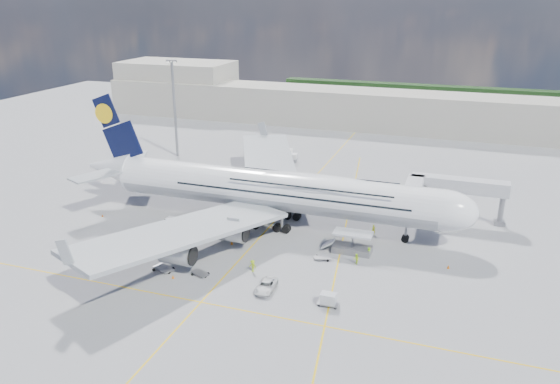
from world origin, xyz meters
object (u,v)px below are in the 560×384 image
(catering_truck_outer, at_px, (286,156))
(crew_loader, at_px, (356,259))
(crew_van, at_px, (369,252))
(dolly_nose_near, at_px, (322,258))
(dolly_back, at_px, (173,223))
(service_van, at_px, (266,286))
(cone_wing_left_outer, at_px, (281,168))
(dolly_nose_far, at_px, (328,299))
(crew_tug, at_px, (253,266))
(cargo_loader, at_px, (351,245))
(dolly_row_b, at_px, (163,268))
(jet_bridge, at_px, (441,189))
(cone_wing_right_inner, at_px, (232,243))
(cone_tail, at_px, (102,215))
(dolly_row_a, at_px, (148,253))
(crew_nose, at_px, (374,230))
(baggage_tug, at_px, (174,243))
(dolly_row_c, at_px, (200,273))
(light_mast, at_px, (175,108))
(airliner, at_px, (274,190))
(catering_truck_inner, at_px, (270,187))
(cone_wing_left_inner, at_px, (268,189))
(cone_nose, at_px, (448,267))
(crew_wing, at_px, (178,255))
(cone_wing_right_outer, at_px, (173,277))

(catering_truck_outer, height_order, crew_loader, catering_truck_outer)
(crew_van, bearing_deg, dolly_nose_near, 98.94)
(catering_truck_outer, bearing_deg, crew_van, -61.07)
(dolly_back, distance_m, catering_truck_outer, 48.55)
(dolly_back, bearing_deg, crew_loader, 1.98)
(service_van, xyz_separation_m, cone_wing_left_outer, (-17.30, 56.59, -0.47))
(dolly_nose_far, height_order, crew_tug, crew_tug)
(cargo_loader, distance_m, dolly_row_b, 31.34)
(cargo_loader, bearing_deg, service_van, -118.85)
(jet_bridge, height_order, dolly_row_b, jet_bridge)
(cone_wing_right_inner, bearing_deg, cone_tail, 173.71)
(dolly_back, distance_m, cone_wing_right_inner, 13.45)
(service_van, distance_m, crew_tug, 6.17)
(dolly_row_a, bearing_deg, crew_nose, 15.12)
(baggage_tug, bearing_deg, dolly_row_c, -63.09)
(light_mast, xyz_separation_m, cone_wing_left_outer, (30.31, -2.22, -12.95))
(airliner, bearing_deg, dolly_row_c, -99.82)
(catering_truck_inner, bearing_deg, crew_loader, -39.45)
(light_mast, distance_m, cone_wing_left_inner, 39.43)
(dolly_back, distance_m, cone_nose, 49.57)
(crew_nose, bearing_deg, cone_wing_left_inner, 118.78)
(crew_van, xyz_separation_m, cone_tail, (-52.83, -0.03, -0.58))
(catering_truck_inner, relative_size, service_van, 1.30)
(crew_tug, height_order, cone_nose, crew_tug)
(airliner, relative_size, crew_nose, 39.39)
(service_van, xyz_separation_m, cone_tail, (-40.48, 16.01, -0.48))
(dolly_back, relative_size, cone_wing_right_inner, 5.74)
(dolly_nose_near, height_order, catering_truck_outer, catering_truck_outer)
(jet_bridge, relative_size, dolly_row_c, 5.96)
(dolly_nose_near, relative_size, crew_loader, 1.67)
(crew_wing, xyz_separation_m, cone_nose, (42.27, 11.53, -0.62))
(catering_truck_inner, bearing_deg, cone_nose, -23.04)
(airliner, height_order, light_mast, light_mast)
(crew_wing, distance_m, cone_wing_right_inner, 10.22)
(dolly_nose_near, relative_size, cone_wing_right_inner, 4.93)
(baggage_tug, bearing_deg, dolly_nose_far, -40.12)
(dolly_row_c, relative_size, crew_nose, 1.57)
(airliner, bearing_deg, dolly_back, -153.65)
(light_mast, relative_size, cone_tail, 51.57)
(light_mast, height_order, cone_wing_right_outer, light_mast)
(dolly_nose_near, relative_size, catering_truck_outer, 0.52)
(dolly_nose_near, height_order, cone_wing_right_outer, cone_wing_right_outer)
(catering_truck_inner, distance_m, crew_wing, 34.28)
(dolly_nose_far, bearing_deg, crew_van, 81.61)
(jet_bridge, distance_m, service_van, 41.69)
(cone_wing_right_inner, bearing_deg, dolly_row_a, -144.51)
(catering_truck_inner, distance_m, crew_van, 34.35)
(dolly_nose_far, height_order, crew_van, dolly_nose_far)
(crew_van, distance_m, cone_tail, 52.83)
(cone_wing_right_outer, bearing_deg, dolly_row_c, 32.73)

